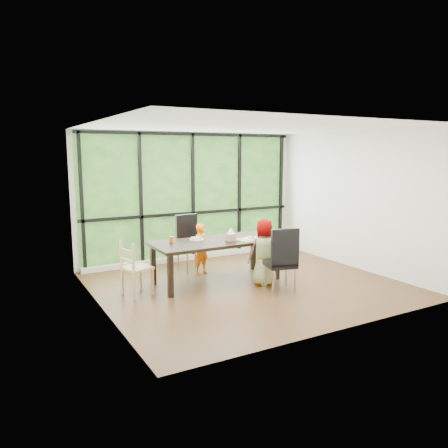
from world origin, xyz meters
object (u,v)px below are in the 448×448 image
Objects in this scene: orange_cup at (171,240)px; child_older at (265,252)px; chair_window_leather at (191,243)px; tissue_box at (231,237)px; plate_near at (251,239)px; green_cup at (266,235)px; chair_end_beech at (137,268)px; plate_far at (197,239)px; dining_table at (216,261)px; chair_interior_leather at (280,259)px; child_toddler at (202,249)px.

child_older is at bearing -27.88° from orange_cup.
tissue_box is at bearing -79.27° from chair_window_leather.
orange_cup is at bearing 163.42° from plate_near.
child_older is 0.44m from green_cup.
chair_window_leather is at bearing 45.73° from orange_cup.
child_older reaches higher than chair_end_beech.
chair_window_leather is at bearing 73.09° from plate_far.
plate_far is at bearing 140.47° from dining_table.
child_older is 4.45× the size of plate_far.
dining_table is 0.51m from tissue_box.
chair_interior_leather is 0.79m from green_cup.
green_cup is (0.89, -0.85, 0.32)m from child_toddler.
plate_near is 2.42× the size of orange_cup.
chair_window_leather reaches higher than green_cup.
child_older reaches higher than tissue_box.
chair_end_beech is 2.19m from child_older.
orange_cup is (-1.44, 1.17, 0.26)m from chair_interior_leather.
chair_window_leather is at bearing -69.32° from chair_end_beech.
chair_end_beech is 3.47× the size of plate_far.
chair_end_beech is at bearing -177.94° from child_toddler.
tissue_box is (0.98, -0.34, 0.01)m from orange_cup.
chair_window_leather is 1.05m from orange_cup.
chair_end_beech is at bearing 10.33° from child_older.
chair_window_leather is (-0.06, 0.93, 0.17)m from dining_table.
plate_far is 0.61m from tissue_box.
plate_near is 1.77× the size of tissue_box.
orange_cup is at bearing 164.94° from dining_table.
chair_interior_leather reaches higher than green_cup.
child_toddler is at bearing -80.68° from chair_end_beech.
dining_table is 0.89m from child_older.
chair_end_beech is 2.38m from green_cup.
child_older reaches higher than green_cup.
chair_end_beech is at bearing -168.19° from plate_far.
chair_interior_leather reaches higher than plate_near.
chair_end_beech reaches higher than dining_table.
tissue_box is (-0.38, 0.06, 0.05)m from plate_near.
child_older is at bearing -67.41° from chair_window_leather.
dining_table is 0.60m from child_toddler.
child_older is 1.64m from orange_cup.
child_toddler is 6.58× the size of tissue_box.
plate_far is at bearing 157.68° from green_cup.
dining_table is at bearing -15.06° from orange_cup.
plate_far is at bearing 143.26° from tissue_box.
child_older reaches higher than orange_cup.
tissue_box is at bearing -32.90° from dining_table.
child_toddler is at bearing -84.08° from chair_window_leather.
plate_far is 1.00× the size of plate_near.
chair_interior_leather is 2.34m from chair_end_beech.
plate_far is (-0.94, 0.78, 0.18)m from child_older.
child_older is 0.66m from tissue_box.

